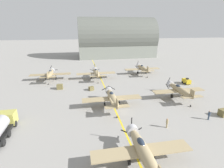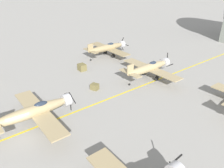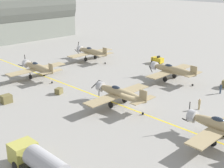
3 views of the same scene
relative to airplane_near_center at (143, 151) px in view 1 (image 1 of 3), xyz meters
The scene contains 16 objects.
ground_plane 14.05m from the airplane_near_center, 90.88° to the left, with size 400.00×400.00×0.00m, color gray.
taxiway_stripe 14.05m from the airplane_near_center, 90.88° to the left, with size 0.30×160.00×0.01m, color yellow.
airplane_near_center is the anchor object (origin of this frame).
airplane_far_center 36.57m from the airplane_near_center, 92.53° to the left, with size 12.00×9.98×3.80m.
airplane_mid_center 16.04m from the airplane_near_center, 91.81° to the left, with size 12.00×9.98×3.65m.
airplane_mid_right 23.31m from the airplane_near_center, 49.23° to the left, with size 12.00×9.98×3.66m.
airplane_far_right 41.99m from the airplane_near_center, 69.77° to the left, with size 12.00×9.98×3.76m.
airplane_far_left 40.89m from the airplane_near_center, 112.13° to the left, with size 12.00×9.98×3.65m.
fuel_tanker 20.86m from the airplane_near_center, 153.25° to the left, with size 2.67×8.00×2.98m.
tow_tractor 35.42m from the airplane_near_center, 49.34° to the left, with size 1.57×2.60×1.79m.
ground_crew_walking 17.07m from the airplane_near_center, 27.37° to the left, with size 0.38×0.38×1.74m.
ground_crew_inspecting 9.68m from the airplane_near_center, 45.67° to the left, with size 0.36×0.36×1.67m.
supply_crate_by_tanker 31.49m from the airplane_near_center, 112.30° to the left, with size 1.51×1.26×1.26m, color brown.
supply_crate_mid_lane 20.67m from the airplane_near_center, 24.44° to the left, with size 1.54×1.28×1.28m, color brown.
supply_crate_outboard 26.97m from the airplane_near_center, 98.40° to the left, with size 1.16×0.97×0.97m, color brown.
hangar 79.39m from the airplane_near_center, 80.18° to the left, with size 39.54×19.91×20.18m.
Camera 1 is at (-6.39, -29.58, 15.61)m, focal length 28.00 mm.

